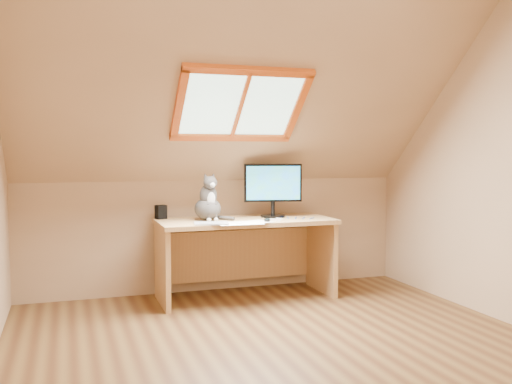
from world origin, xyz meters
name	(u,v)px	position (x,y,z in m)	size (l,w,h in m)	color
ground	(289,352)	(0.00, 0.00, 0.00)	(3.50, 3.50, 0.00)	brown
room_shell	(296,122)	(0.00, -0.09, 1.43)	(3.52, 3.52, 2.41)	tan
desk	(243,243)	(0.15, 1.45, 0.47)	(1.49, 0.65, 0.68)	tan
monitor	(273,187)	(0.42, 1.44, 0.95)	(0.51, 0.22, 0.47)	black
cat	(208,203)	(-0.17, 1.41, 0.83)	(0.26, 0.30, 0.41)	#4B4542
desk_speaker	(161,212)	(-0.53, 1.63, 0.74)	(0.08, 0.08, 0.12)	black
graphics_tablet	(211,223)	(-0.21, 1.15, 0.69)	(0.27, 0.19, 0.01)	#B2B2B7
mouse	(267,220)	(0.26, 1.14, 0.70)	(0.05, 0.10, 0.03)	black
papers	(245,223)	(0.06, 1.12, 0.68)	(0.35, 0.30, 0.01)	white
cables	(290,219)	(0.51, 1.26, 0.69)	(0.51, 0.26, 0.01)	silver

